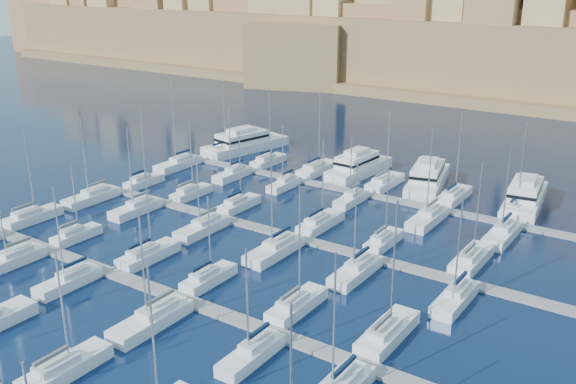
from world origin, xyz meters
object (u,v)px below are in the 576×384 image
Objects in this scene: motor_yacht_a at (244,143)px; motor_yacht_c at (428,177)px; motor_yacht_b at (358,166)px; motor_yacht_d at (525,196)px.

motor_yacht_a is 40.66m from motor_yacht_c.
motor_yacht_b is (27.45, -1.46, -0.00)m from motor_yacht_a.
motor_yacht_b is 0.95× the size of motor_yacht_d.
motor_yacht_a is 1.15× the size of motor_yacht_d.
motor_yacht_a is at bearing 178.89° from motor_yacht_d.
motor_yacht_b is 0.90× the size of motor_yacht_c.
motor_yacht_a and motor_yacht_b have the same top height.
motor_yacht_a and motor_yacht_c have the same top height.
motor_yacht_b and motor_yacht_d have the same top height.
motor_yacht_c is at bearing 178.72° from motor_yacht_d.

